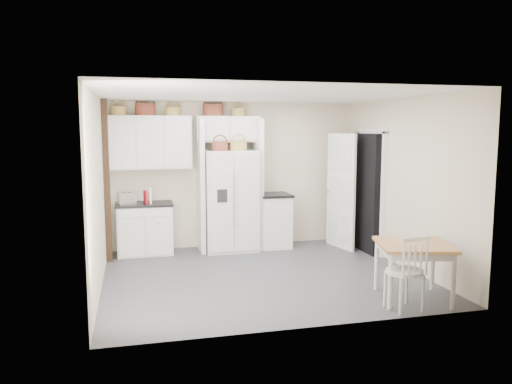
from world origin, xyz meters
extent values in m
plane|color=#36363B|center=(0.00, 0.00, 0.00)|extent=(4.50, 4.50, 0.00)
plane|color=white|center=(0.00, 0.00, 2.60)|extent=(4.50, 4.50, 0.00)
plane|color=beige|center=(0.00, 2.00, 1.30)|extent=(4.50, 0.00, 4.50)
plane|color=beige|center=(-2.25, 0.00, 1.30)|extent=(0.00, 4.00, 4.00)
plane|color=beige|center=(2.25, 0.00, 1.30)|extent=(0.00, 4.00, 4.00)
cube|color=silver|center=(-0.15, 1.65, 0.88)|extent=(0.91, 0.73, 1.76)
cube|color=white|center=(-1.62, 1.70, 0.42)|extent=(0.91, 0.58, 0.84)
cube|color=white|center=(0.66, 1.70, 0.46)|extent=(0.53, 0.63, 0.93)
cube|color=#975C2D|center=(1.57, -1.45, 0.36)|extent=(1.05, 1.05, 0.72)
cube|color=white|center=(1.28, -1.75, 0.46)|extent=(0.49, 0.46, 0.92)
cube|color=black|center=(-1.62, 1.70, 0.86)|extent=(0.95, 0.61, 0.04)
cube|color=black|center=(0.66, 1.70, 0.95)|extent=(0.57, 0.68, 0.04)
cube|color=silver|center=(-1.90, 1.62, 0.98)|extent=(0.32, 0.24, 0.20)
cube|color=maroon|center=(-1.60, 1.62, 0.99)|extent=(0.07, 0.15, 0.22)
cube|color=beige|center=(-1.52, 1.62, 1.02)|extent=(0.04, 0.18, 0.27)
cylinder|color=olive|center=(-1.99, 1.83, 2.42)|extent=(0.26, 0.26, 0.15)
cylinder|color=maroon|center=(-1.56, 1.83, 2.45)|extent=(0.34, 0.34, 0.20)
cylinder|color=olive|center=(-1.11, 1.83, 2.42)|extent=(0.25, 0.25, 0.15)
cylinder|color=maroon|center=(-0.41, 1.83, 2.45)|extent=(0.36, 0.36, 0.20)
cylinder|color=olive|center=(0.04, 1.83, 2.42)|extent=(0.24, 0.24, 0.14)
cylinder|color=maroon|center=(-0.34, 1.55, 1.83)|extent=(0.27, 0.27, 0.15)
cylinder|color=olive|center=(-0.02, 1.55, 1.84)|extent=(0.29, 0.29, 0.15)
cube|color=white|center=(-1.50, 1.83, 1.90)|extent=(1.40, 0.34, 0.90)
cube|color=white|center=(-0.15, 1.83, 2.12)|extent=(1.12, 0.34, 0.45)
cube|color=white|center=(-0.66, 1.70, 1.15)|extent=(0.08, 0.60, 2.30)
cube|color=white|center=(0.36, 1.70, 1.15)|extent=(0.08, 0.60, 2.30)
cube|color=black|center=(-2.20, 1.35, 1.30)|extent=(0.09, 0.09, 2.60)
cube|color=black|center=(2.16, 1.00, 1.02)|extent=(0.18, 0.85, 2.05)
cube|color=white|center=(1.80, 1.33, 1.02)|extent=(0.21, 0.79, 2.05)
camera|label=1|loc=(-1.79, -6.86, 2.13)|focal=35.00mm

